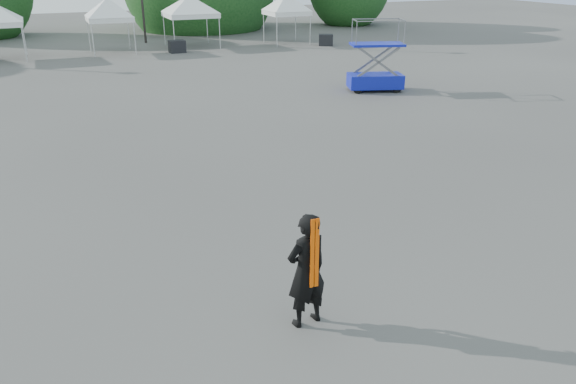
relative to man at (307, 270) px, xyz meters
name	(u,v)px	position (x,y,z in m)	size (l,w,h in m)	color
ground	(279,250)	(0.54, 2.45, -0.98)	(120.00, 120.00, 0.00)	#474442
tent_e	(107,2)	(0.82, 30.67, 2.08)	(3.77, 3.77, 3.88)	silver
man	(307,270)	(0.00, 0.00, 0.00)	(0.78, 0.59, 1.96)	black
scissor_lift	(377,56)	(10.25, 14.65, 0.58)	(2.65, 1.88, 3.09)	#0B1597
crate_mid	(177,46)	(4.59, 29.22, -0.60)	(0.98, 0.76, 0.76)	black
crate_east	(326,40)	(14.69, 28.32, -0.61)	(0.95, 0.74, 0.74)	black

